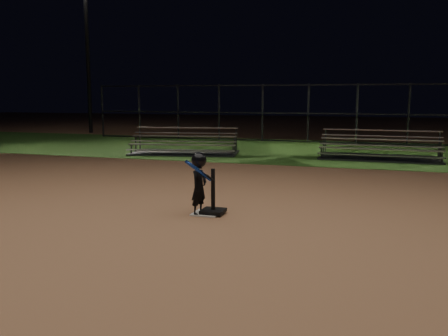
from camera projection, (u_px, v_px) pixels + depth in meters
The scene contains 9 objects.
ground at pixel (207, 214), 8.09m from camera, with size 80.00×80.00×0.00m, color #9C6947.
grass_strip at pixel (297, 150), 17.52m from camera, with size 60.00×8.00×0.01m, color #2A4F19.
home_plate at pixel (206, 213), 8.09m from camera, with size 0.45×0.45×0.02m, color beige.
batting_tee at pixel (213, 205), 8.05m from camera, with size 0.38×0.38×0.76m.
child_batter at pixel (199, 182), 7.95m from camera, with size 0.42×0.60×1.07m.
bleacher_left at pixel (184, 149), 16.43m from camera, with size 3.90×2.40×0.89m.
bleacher_right at pixel (380, 153), 15.07m from camera, with size 3.74×1.89×0.91m.
backstop_fence at pixel (308, 113), 20.16m from camera, with size 20.08×0.08×2.50m.
light_pole_left at pixel (86, 39), 24.99m from camera, with size 0.90×0.53×8.30m.
Camera 1 is at (2.65, -7.43, 2.00)m, focal length 37.97 mm.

